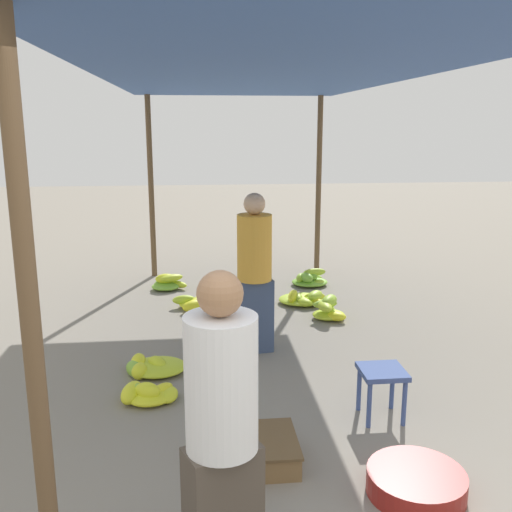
% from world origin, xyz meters
% --- Properties ---
extents(canopy_post_front_left, '(0.08, 0.08, 2.66)m').
position_xyz_m(canopy_post_front_left, '(-1.25, 0.30, 1.33)').
color(canopy_post_front_left, brown).
rests_on(canopy_post_front_left, ground).
extents(canopy_post_back_left, '(0.08, 0.08, 2.66)m').
position_xyz_m(canopy_post_back_left, '(-1.25, 6.57, 1.33)').
color(canopy_post_back_left, brown).
rests_on(canopy_post_back_left, ground).
extents(canopy_post_back_right, '(0.08, 0.08, 2.66)m').
position_xyz_m(canopy_post_back_right, '(1.25, 6.57, 1.33)').
color(canopy_post_back_right, brown).
rests_on(canopy_post_back_right, ground).
extents(canopy_tarp, '(2.90, 6.67, 0.04)m').
position_xyz_m(canopy_tarp, '(0.00, 3.44, 2.68)').
color(canopy_tarp, '#33569E').
rests_on(canopy_tarp, canopy_post_front_left).
extents(vendor_foreground, '(0.45, 0.45, 1.61)m').
position_xyz_m(vendor_foreground, '(-0.50, 0.51, 0.84)').
color(vendor_foreground, '#4C4238').
rests_on(vendor_foreground, ground).
extents(stool, '(0.34, 0.34, 0.41)m').
position_xyz_m(stool, '(0.80, 2.03, 0.33)').
color(stool, '#384C84').
rests_on(stool, ground).
extents(basin_black, '(0.61, 0.61, 0.15)m').
position_xyz_m(basin_black, '(0.72, 1.09, 0.07)').
color(basin_black, maroon).
rests_on(basin_black, ground).
extents(banana_pile_left_0, '(0.50, 0.38, 0.18)m').
position_xyz_m(banana_pile_left_0, '(-1.03, 2.49, 0.07)').
color(banana_pile_left_0, yellow).
rests_on(banana_pile_left_0, ground).
extents(banana_pile_left_1, '(0.58, 0.47, 0.15)m').
position_xyz_m(banana_pile_left_1, '(-1.05, 3.05, 0.06)').
color(banana_pile_left_1, '#C4D329').
rests_on(banana_pile_left_1, ground).
extents(banana_pile_left_2, '(0.56, 0.52, 0.20)m').
position_xyz_m(banana_pile_left_2, '(-0.60, 4.91, 0.07)').
color(banana_pile_left_2, '#7FB735').
rests_on(banana_pile_left_2, ground).
extents(banana_pile_left_3, '(0.52, 0.37, 0.22)m').
position_xyz_m(banana_pile_left_3, '(-1.02, 5.80, 0.09)').
color(banana_pile_left_3, '#BBCF2B').
rests_on(banana_pile_left_3, ground).
extents(banana_pile_right_0, '(0.40, 0.57, 0.28)m').
position_xyz_m(banana_pile_right_0, '(0.92, 4.37, 0.11)').
color(banana_pile_right_0, '#A3C62F').
rests_on(banana_pile_right_0, ground).
extents(banana_pile_right_1, '(0.51, 0.52, 0.25)m').
position_xyz_m(banana_pile_right_1, '(0.99, 5.78, 0.09)').
color(banana_pile_right_1, '#75B337').
rests_on(banana_pile_right_1, ground).
extents(banana_pile_right_2, '(0.61, 0.58, 0.19)m').
position_xyz_m(banana_pile_right_2, '(0.75, 4.94, 0.07)').
color(banana_pile_right_2, '#ADCA2D').
rests_on(banana_pile_right_2, ground).
extents(crate_near, '(0.53, 0.53, 0.17)m').
position_xyz_m(crate_near, '(-0.21, 1.52, 0.09)').
color(crate_near, brown).
rests_on(crate_near, ground).
extents(shopper_walking_mid, '(0.39, 0.39, 1.60)m').
position_xyz_m(shopper_walking_mid, '(-0.04, 3.48, 0.83)').
color(shopper_walking_mid, '#384766').
rests_on(shopper_walking_mid, ground).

